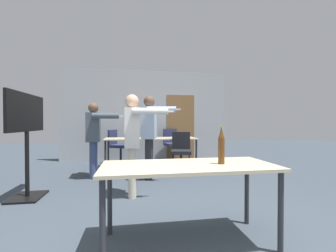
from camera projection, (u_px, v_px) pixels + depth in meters
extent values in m
cube|color=#B2B5B7|center=(146.00, 115.00, 7.12)|extent=(5.21, 0.10, 2.81)
cube|color=olive|center=(181.00, 127.00, 7.25)|extent=(0.90, 0.02, 2.05)
cube|color=#C6B793|center=(189.00, 166.00, 2.15)|extent=(1.65, 0.71, 0.03)
cylinder|color=#2D2D33|center=(102.00, 225.00, 1.74)|extent=(0.05, 0.05, 0.73)
cylinder|color=#2D2D33|center=(281.00, 212.00, 1.99)|extent=(0.05, 0.05, 0.73)
cylinder|color=#2D2D33|center=(110.00, 199.00, 2.33)|extent=(0.05, 0.05, 0.73)
cylinder|color=#2D2D33|center=(247.00, 192.00, 2.58)|extent=(0.05, 0.05, 0.73)
cube|color=#C6B793|center=(151.00, 139.00, 5.83)|extent=(2.35, 0.79, 0.03)
cylinder|color=#2D2D33|center=(105.00, 156.00, 5.32)|extent=(0.05, 0.05, 0.73)
cylinder|color=#2D2D33|center=(196.00, 154.00, 5.68)|extent=(0.05, 0.05, 0.73)
cylinder|color=#2D2D33|center=(108.00, 152.00, 5.98)|extent=(0.05, 0.05, 0.73)
cylinder|color=#2D2D33|center=(190.00, 151.00, 6.35)|extent=(0.05, 0.05, 0.73)
cube|color=black|center=(27.00, 197.00, 3.45)|extent=(0.44, 0.56, 0.03)
cylinder|color=black|center=(27.00, 164.00, 3.44)|extent=(0.06, 0.06, 0.99)
cube|color=black|center=(27.00, 113.00, 3.43)|extent=(0.04, 1.20, 0.58)
cube|color=black|center=(25.00, 113.00, 3.43)|extent=(0.01, 1.10, 0.51)
cylinder|color=#28282D|center=(150.00, 158.00, 4.77)|extent=(0.15, 0.15, 0.83)
cylinder|color=#28282D|center=(149.00, 159.00, 4.57)|extent=(0.15, 0.15, 0.83)
cube|color=silver|center=(149.00, 123.00, 4.66)|extent=(0.36, 0.52, 0.65)
sphere|color=brown|center=(149.00, 101.00, 4.65)|extent=(0.23, 0.23, 0.23)
cylinder|color=silver|center=(151.00, 124.00, 4.95)|extent=(0.11, 0.11, 0.57)
cylinder|color=silver|center=(161.00, 109.00, 4.34)|extent=(0.58, 0.23, 0.11)
cube|color=white|center=(178.00, 109.00, 4.33)|extent=(0.12, 0.06, 0.03)
cylinder|color=beige|center=(132.00, 171.00, 3.61)|extent=(0.12, 0.12, 0.78)
cylinder|color=beige|center=(132.00, 173.00, 3.44)|extent=(0.12, 0.12, 0.78)
cube|color=silver|center=(132.00, 128.00, 3.51)|extent=(0.22, 0.40, 0.61)
sphere|color=#DBAD89|center=(132.00, 101.00, 3.51)|extent=(0.21, 0.21, 0.21)
cylinder|color=silver|center=(132.00, 128.00, 3.76)|extent=(0.10, 0.10, 0.53)
cylinder|color=silver|center=(150.00, 111.00, 3.31)|extent=(0.53, 0.10, 0.10)
cube|color=white|center=(170.00, 111.00, 3.36)|extent=(0.12, 0.04, 0.03)
cylinder|color=#3D4C75|center=(94.00, 159.00, 4.84)|extent=(0.15, 0.15, 0.76)
cylinder|color=#3D4C75|center=(93.00, 160.00, 4.64)|extent=(0.15, 0.15, 0.76)
cube|color=#4C5660|center=(93.00, 127.00, 4.73)|extent=(0.30, 0.50, 0.60)
sphere|color=brown|center=(93.00, 108.00, 4.72)|extent=(0.21, 0.21, 0.21)
cylinder|color=#4C5660|center=(95.00, 128.00, 5.02)|extent=(0.11, 0.11, 0.52)
cylinder|color=#4C5660|center=(106.00, 116.00, 4.50)|extent=(0.53, 0.15, 0.11)
cube|color=white|center=(120.00, 116.00, 4.56)|extent=(0.12, 0.04, 0.03)
cylinder|color=black|center=(181.00, 171.00, 5.26)|extent=(0.52, 0.52, 0.03)
cylinder|color=black|center=(181.00, 162.00, 5.25)|extent=(0.06, 0.06, 0.40)
cube|color=black|center=(181.00, 152.00, 5.25)|extent=(0.55, 0.55, 0.08)
cube|color=black|center=(181.00, 140.00, 5.51)|extent=(0.44, 0.15, 0.42)
cylinder|color=black|center=(121.00, 163.00, 6.40)|extent=(0.52, 0.52, 0.03)
cylinder|color=black|center=(121.00, 155.00, 6.40)|extent=(0.06, 0.06, 0.42)
cube|color=navy|center=(121.00, 146.00, 6.39)|extent=(0.61, 0.61, 0.08)
cube|color=navy|center=(113.00, 137.00, 6.46)|extent=(0.24, 0.42, 0.42)
cylinder|color=black|center=(173.00, 160.00, 6.85)|extent=(0.52, 0.52, 0.03)
cylinder|color=black|center=(173.00, 153.00, 6.84)|extent=(0.06, 0.06, 0.43)
cube|color=navy|center=(173.00, 144.00, 6.84)|extent=(0.54, 0.54, 0.08)
cube|color=navy|center=(170.00, 136.00, 7.08)|extent=(0.44, 0.15, 0.42)
cylinder|color=#563314|center=(221.00, 151.00, 2.18)|extent=(0.06, 0.06, 0.25)
cone|color=#563314|center=(221.00, 132.00, 2.18)|extent=(0.06, 0.06, 0.11)
cylinder|color=gold|center=(221.00, 126.00, 2.18)|extent=(0.03, 0.03, 0.01)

